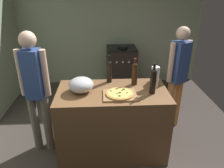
# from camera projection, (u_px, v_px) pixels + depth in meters

# --- Properties ---
(ground_plane) EXTENTS (4.34, 3.58, 0.02)m
(ground_plane) POSITION_uv_depth(u_px,v_px,m) (107.00, 115.00, 3.86)
(ground_plane) COLOR #3F3833
(kitchen_wall_rear) EXTENTS (4.34, 0.10, 2.60)m
(kitchen_wall_rear) POSITION_uv_depth(u_px,v_px,m) (104.00, 27.00, 4.71)
(kitchen_wall_rear) COLOR #99A889
(kitchen_wall_rear) RESTS_ON ground_plane
(counter) EXTENTS (1.40, 0.75, 0.93)m
(counter) POSITION_uv_depth(u_px,v_px,m) (112.00, 122.00, 2.87)
(counter) COLOR brown
(counter) RESTS_ON ground_plane
(cutting_board) EXTENTS (0.40, 0.32, 0.02)m
(cutting_board) POSITION_uv_depth(u_px,v_px,m) (120.00, 95.00, 2.55)
(cutting_board) COLOR #9E7247
(cutting_board) RESTS_ON counter
(pizza) EXTENTS (0.33, 0.33, 0.03)m
(pizza) POSITION_uv_depth(u_px,v_px,m) (120.00, 94.00, 2.54)
(pizza) COLOR tan
(pizza) RESTS_ON cutting_board
(mixing_bowl) EXTENTS (0.31, 0.31, 0.19)m
(mixing_bowl) POSITION_uv_depth(u_px,v_px,m) (81.00, 85.00, 2.61)
(mixing_bowl) COLOR #B2B2B7
(mixing_bowl) RESTS_ON counter
(paper_towel_roll) EXTENTS (0.10, 0.10, 0.28)m
(paper_towel_roll) POSITION_uv_depth(u_px,v_px,m) (155.00, 77.00, 2.72)
(paper_towel_roll) COLOR white
(paper_towel_roll) RESTS_ON counter
(wine_bottle_amber) EXTENTS (0.08, 0.08, 0.38)m
(wine_bottle_amber) POSITION_uv_depth(u_px,v_px,m) (153.00, 80.00, 2.54)
(wine_bottle_amber) COLOR black
(wine_bottle_amber) RESTS_ON counter
(wine_bottle_green) EXTENTS (0.07, 0.07, 0.38)m
(wine_bottle_green) POSITION_uv_depth(u_px,v_px,m) (109.00, 71.00, 2.85)
(wine_bottle_green) COLOR black
(wine_bottle_green) RESTS_ON counter
(wine_bottle_clear) EXTENTS (0.08, 0.08, 0.37)m
(wine_bottle_clear) POSITION_uv_depth(u_px,v_px,m) (135.00, 73.00, 2.78)
(wine_bottle_clear) COLOR #331E0F
(wine_bottle_clear) RESTS_ON counter
(stove) EXTENTS (0.63, 0.61, 0.98)m
(stove) POSITION_uv_depth(u_px,v_px,m) (121.00, 68.00, 4.71)
(stove) COLOR black
(stove) RESTS_ON ground_plane
(person_in_stripes) EXTENTS (0.38, 0.22, 1.67)m
(person_in_stripes) POSITION_uv_depth(u_px,v_px,m) (35.00, 88.00, 2.67)
(person_in_stripes) COLOR slate
(person_in_stripes) RESTS_ON ground_plane
(person_in_red) EXTENTS (0.36, 0.28, 1.63)m
(person_in_red) POSITION_uv_depth(u_px,v_px,m) (178.00, 73.00, 3.18)
(person_in_red) COLOR #D88C4C
(person_in_red) RESTS_ON ground_plane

